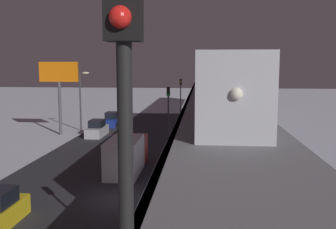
{
  "coord_description": "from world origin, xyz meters",
  "views": [
    {
      "loc": [
        -5.04,
        23.52,
        8.52
      ],
      "look_at": [
        -0.85,
        -23.88,
        2.4
      ],
      "focal_mm": 41.25,
      "sensor_mm": 36.0,
      "label": 1
    }
  ],
  "objects_px": {
    "traffic_light_far": "(181,93)",
    "commercial_billboard": "(59,79)",
    "subway_train": "(212,73)",
    "delivery_van": "(127,154)",
    "rail_signal": "(124,79)",
    "sedan_blue": "(112,120)",
    "traffic_light_near": "(124,167)",
    "sedan_silver": "(97,129)",
    "traffic_light_mid": "(168,109)"
  },
  "relations": [
    {
      "from": "rail_signal",
      "to": "delivery_van",
      "type": "xyz_separation_m",
      "value": [
        5.21,
        -26.29,
        -7.03
      ]
    },
    {
      "from": "sedan_silver",
      "to": "traffic_light_mid",
      "type": "bearing_deg",
      "value": 141.5
    },
    {
      "from": "traffic_light_near",
      "to": "traffic_light_far",
      "type": "bearing_deg",
      "value": -90.0
    },
    {
      "from": "sedan_blue",
      "to": "traffic_light_far",
      "type": "distance_m",
      "value": 11.95
    },
    {
      "from": "subway_train",
      "to": "commercial_billboard",
      "type": "bearing_deg",
      "value": 15.16
    },
    {
      "from": "subway_train",
      "to": "commercial_billboard",
      "type": "xyz_separation_m",
      "value": [
        18.52,
        5.02,
        -0.6
      ]
    },
    {
      "from": "rail_signal",
      "to": "commercial_billboard",
      "type": "height_order",
      "value": "rail_signal"
    },
    {
      "from": "sedan_blue",
      "to": "delivery_van",
      "type": "relative_size",
      "value": 0.56
    },
    {
      "from": "subway_train",
      "to": "sedan_silver",
      "type": "xyz_separation_m",
      "value": [
        13.8,
        5.57,
        -6.63
      ]
    },
    {
      "from": "rail_signal",
      "to": "commercial_billboard",
      "type": "distance_m",
      "value": 44.92
    },
    {
      "from": "sedan_blue",
      "to": "subway_train",
      "type": "bearing_deg",
      "value": 170.99
    },
    {
      "from": "subway_train",
      "to": "traffic_light_mid",
      "type": "height_order",
      "value": "subway_train"
    },
    {
      "from": "traffic_light_far",
      "to": "commercial_billboard",
      "type": "relative_size",
      "value": 0.72
    },
    {
      "from": "delivery_van",
      "to": "commercial_billboard",
      "type": "xyz_separation_m",
      "value": [
        11.33,
        -15.44,
        5.48
      ]
    },
    {
      "from": "subway_train",
      "to": "rail_signal",
      "type": "bearing_deg",
      "value": 87.57
    },
    {
      "from": "traffic_light_near",
      "to": "commercial_billboard",
      "type": "relative_size",
      "value": 0.72
    },
    {
      "from": "sedan_silver",
      "to": "rail_signal",
      "type": "bearing_deg",
      "value": 106.01
    },
    {
      "from": "sedan_blue",
      "to": "commercial_billboard",
      "type": "relative_size",
      "value": 0.47
    },
    {
      "from": "subway_train",
      "to": "traffic_light_near",
      "type": "xyz_separation_m",
      "value": [
        4.5,
        34.81,
        -3.23
      ]
    },
    {
      "from": "traffic_light_far",
      "to": "commercial_billboard",
      "type": "bearing_deg",
      "value": 44.72
    },
    {
      "from": "delivery_van",
      "to": "traffic_light_far",
      "type": "height_order",
      "value": "traffic_light_far"
    },
    {
      "from": "sedan_blue",
      "to": "traffic_light_near",
      "type": "xyz_separation_m",
      "value": [
        -9.3,
        37.0,
        3.41
      ]
    },
    {
      "from": "sedan_silver",
      "to": "delivery_van",
      "type": "distance_m",
      "value": 16.3
    },
    {
      "from": "rail_signal",
      "to": "commercial_billboard",
      "type": "relative_size",
      "value": 0.45
    },
    {
      "from": "delivery_van",
      "to": "traffic_light_mid",
      "type": "relative_size",
      "value": 1.16
    },
    {
      "from": "sedan_blue",
      "to": "sedan_silver",
      "type": "relative_size",
      "value": 0.9
    },
    {
      "from": "sedan_silver",
      "to": "commercial_billboard",
      "type": "distance_m",
      "value": 7.68
    },
    {
      "from": "sedan_blue",
      "to": "sedan_silver",
      "type": "xyz_separation_m",
      "value": [
        0.0,
        7.76,
        0.01
      ]
    },
    {
      "from": "delivery_van",
      "to": "commercial_billboard",
      "type": "bearing_deg",
      "value": -53.73
    },
    {
      "from": "subway_train",
      "to": "delivery_van",
      "type": "bearing_deg",
      "value": 70.63
    },
    {
      "from": "sedan_silver",
      "to": "traffic_light_far",
      "type": "bearing_deg",
      "value": -122.77
    },
    {
      "from": "sedan_blue",
      "to": "traffic_light_mid",
      "type": "distance_m",
      "value": 18.11
    },
    {
      "from": "sedan_blue",
      "to": "commercial_billboard",
      "type": "distance_m",
      "value": 10.53
    },
    {
      "from": "subway_train",
      "to": "delivery_van",
      "type": "distance_m",
      "value": 22.53
    },
    {
      "from": "delivery_van",
      "to": "traffic_light_near",
      "type": "bearing_deg",
      "value": 100.66
    },
    {
      "from": "rail_signal",
      "to": "sedan_silver",
      "type": "relative_size",
      "value": 0.86
    },
    {
      "from": "rail_signal",
      "to": "traffic_light_near",
      "type": "xyz_separation_m",
      "value": [
        2.51,
        -11.94,
        -4.18
      ]
    },
    {
      "from": "rail_signal",
      "to": "sedan_silver",
      "type": "bearing_deg",
      "value": -73.99
    },
    {
      "from": "sedan_blue",
      "to": "traffic_light_far",
      "type": "relative_size",
      "value": 0.65
    },
    {
      "from": "rail_signal",
      "to": "sedan_blue",
      "type": "xyz_separation_m",
      "value": [
        11.81,
        -48.94,
        -7.59
      ]
    },
    {
      "from": "rail_signal",
      "to": "commercial_billboard",
      "type": "xyz_separation_m",
      "value": [
        16.54,
        -41.73,
        -1.55
      ]
    },
    {
      "from": "delivery_van",
      "to": "traffic_light_far",
      "type": "xyz_separation_m",
      "value": [
        -2.7,
        -29.33,
        2.85
      ]
    },
    {
      "from": "rail_signal",
      "to": "delivery_van",
      "type": "height_order",
      "value": "rail_signal"
    },
    {
      "from": "traffic_light_mid",
      "to": "subway_train",
      "type": "bearing_deg",
      "value": -109.12
    },
    {
      "from": "delivery_van",
      "to": "traffic_light_near",
      "type": "distance_m",
      "value": 14.88
    },
    {
      "from": "traffic_light_near",
      "to": "rail_signal",
      "type": "bearing_deg",
      "value": 101.88
    },
    {
      "from": "subway_train",
      "to": "sedan_silver",
      "type": "distance_m",
      "value": 16.29
    },
    {
      "from": "delivery_van",
      "to": "commercial_billboard",
      "type": "height_order",
      "value": "commercial_billboard"
    },
    {
      "from": "sedan_blue",
      "to": "traffic_light_near",
      "type": "height_order",
      "value": "traffic_light_near"
    },
    {
      "from": "commercial_billboard",
      "to": "traffic_light_mid",
      "type": "bearing_deg",
      "value": 150.46
    }
  ]
}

